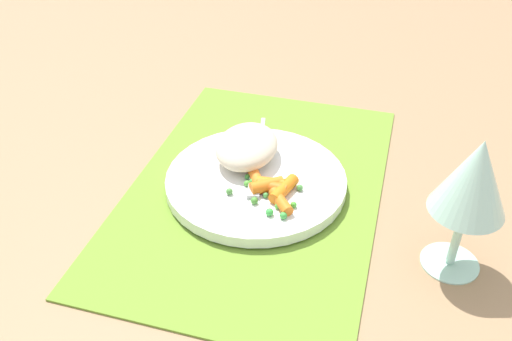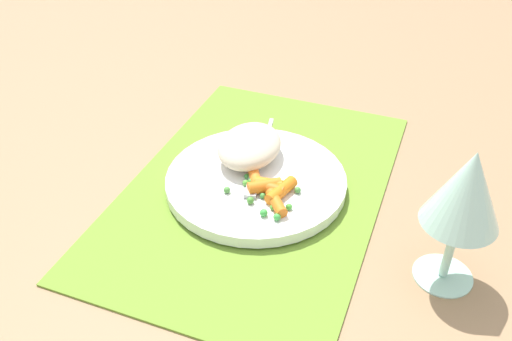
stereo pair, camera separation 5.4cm
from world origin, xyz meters
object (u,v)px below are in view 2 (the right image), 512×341
at_px(plate, 256,181).
at_px(fork, 259,163).
at_px(rice_mound, 250,146).
at_px(wine_glass, 466,192).
at_px(carrot_portion, 270,188).

bearing_deg(plate, fork, -168.71).
relative_size(rice_mound, wine_glass, 0.64).
bearing_deg(wine_glass, fork, -110.65).
distance_m(fork, wine_glass, 0.29).
relative_size(plate, carrot_portion, 2.82).
bearing_deg(wine_glass, rice_mound, -111.42).
xyz_separation_m(plate, fork, (-0.03, -0.01, 0.01)).
bearing_deg(carrot_portion, rice_mound, -139.90).
height_order(fork, wine_glass, wine_glass).
relative_size(carrot_portion, wine_glass, 0.50).
bearing_deg(fork, rice_mound, -121.32).
relative_size(plate, fork, 1.28).
relative_size(plate, wine_glass, 1.42).
height_order(carrot_portion, wine_glass, wine_glass).
xyz_separation_m(plate, wine_glass, (0.07, 0.26, 0.11)).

